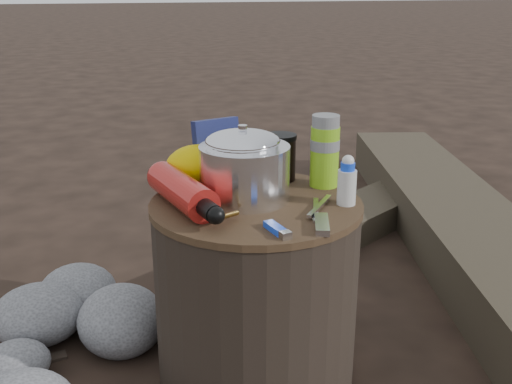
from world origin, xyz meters
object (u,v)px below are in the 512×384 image
object	(u,v)px
fuel_bottle	(182,191)
travel_mug	(280,158)
stump	(256,289)
camping_pot	(243,165)
thermos	(325,151)
log_main	(457,224)

from	to	relation	value
fuel_bottle	travel_mug	size ratio (longest dim) A/B	2.70
stump	fuel_bottle	xyz separation A→B (m)	(-0.17, 0.02, 0.27)
travel_mug	camping_pot	bearing A→B (deg)	-137.65
stump	thermos	size ratio (longest dim) A/B	2.77
camping_pot	thermos	bearing A→B (deg)	10.77
thermos	travel_mug	world-z (taller)	thermos
stump	camping_pot	size ratio (longest dim) A/B	2.93
stump	log_main	distance (m)	1.07
log_main	travel_mug	world-z (taller)	travel_mug
fuel_bottle	thermos	xyz separation A→B (m)	(0.37, 0.05, 0.05)
stump	camping_pot	world-z (taller)	camping_pot
stump	log_main	bearing A→B (deg)	29.13
fuel_bottle	log_main	bearing A→B (deg)	11.51
log_main	camping_pot	bearing A→B (deg)	-137.93
camping_pot	fuel_bottle	world-z (taller)	camping_pot
log_main	thermos	size ratio (longest dim) A/B	12.16
travel_mug	stump	bearing A→B (deg)	-126.23
stump	thermos	xyz separation A→B (m)	(0.20, 0.07, 0.32)
stump	thermos	distance (m)	0.38
fuel_bottle	travel_mug	xyz separation A→B (m)	(0.28, 0.13, 0.02)
stump	travel_mug	distance (m)	0.34
travel_mug	thermos	bearing A→B (deg)	-41.11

